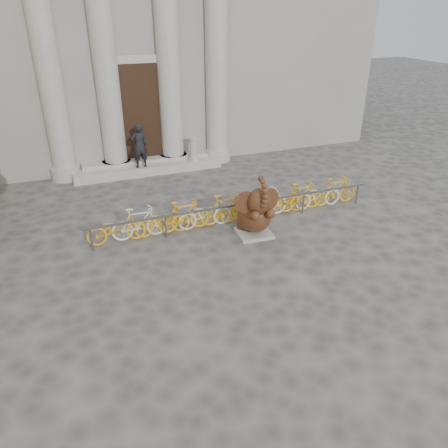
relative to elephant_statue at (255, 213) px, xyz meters
name	(u,v)px	position (x,y,z in m)	size (l,w,h in m)	color
ground	(235,300)	(-1.77, -2.75, -0.73)	(80.00, 80.00, 0.00)	#474442
classical_building	(112,9)	(-1.77, 12.19, 5.25)	(22.00, 10.70, 12.00)	gray
entrance_steps	(148,167)	(-1.77, 6.65, -0.55)	(6.00, 1.20, 0.36)	#A8A59E
elephant_statue	(255,213)	(0.00, 0.00, 0.00)	(1.35, 1.52, 2.01)	#A8A59E
bike_rack	(235,207)	(-0.20, 1.07, -0.23)	(9.31, 0.53, 1.00)	slate
pedestrian	(139,146)	(-2.11, 6.30, 0.51)	(0.65, 0.42, 1.77)	black
balustrade_post	(193,149)	(0.12, 6.35, 0.09)	(0.41, 0.41, 1.01)	#A8A59E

